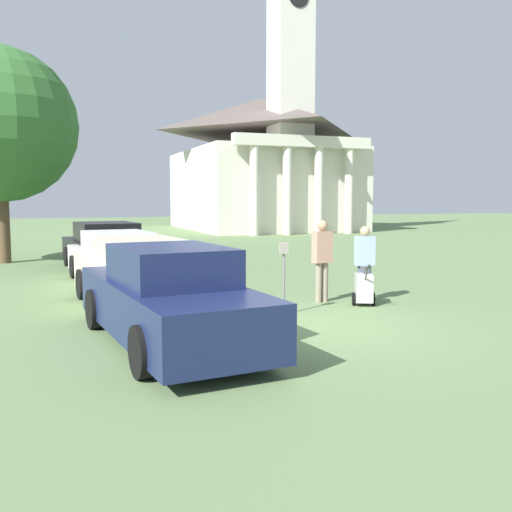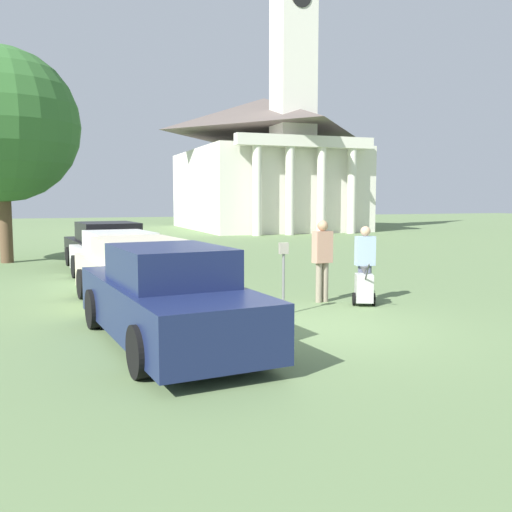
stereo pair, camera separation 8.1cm
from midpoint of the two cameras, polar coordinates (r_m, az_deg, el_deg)
ground_plane at (r=10.29m, az=5.42°, el=-7.17°), size 120.00×120.00×0.00m
parked_car_navy at (r=9.12m, az=-9.01°, el=-4.26°), size 2.31×5.23×1.57m
parked_car_cream at (r=12.32m, az=-12.00°, el=-1.84°), size 2.34×4.98×1.47m
parked_car_white at (r=15.77m, az=-13.84°, el=-0.34°), size 2.34×5.40×1.42m
parked_car_black at (r=18.90m, az=-14.94°, el=0.75°), size 2.49×5.38×1.53m
parking_meter at (r=11.23m, az=2.59°, el=-0.90°), size 0.18×0.09×1.43m
person_worker at (r=12.67m, az=6.44°, el=0.08°), size 0.45×0.28×1.82m
person_supervisor at (r=12.85m, az=10.63°, el=-0.29°), size 0.45×0.29×1.69m
equipment_cart at (r=12.47m, az=10.54°, el=-3.13°), size 0.59×0.98×1.00m
church at (r=42.63m, az=0.69°, el=10.06°), size 11.10×14.80×24.10m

